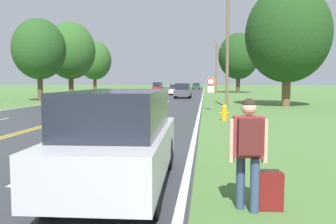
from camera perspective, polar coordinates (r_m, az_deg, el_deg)
name	(u,v)px	position (r m, az deg, el deg)	size (l,w,h in m)	color
hitchhiker_person	(249,143)	(5.55, 12.81, -4.87)	(0.59, 0.43, 1.75)	#38476B
suitcase	(269,191)	(5.88, 15.92, -12.10)	(0.42, 0.21, 0.65)	maroon
fire_hydrant	(224,112)	(18.44, 9.01, -0.05)	(0.46, 0.30, 0.82)	gold
traffic_sign	(211,85)	(24.54, 6.90, 4.25)	(0.60, 0.10, 2.30)	gray
utility_pole_midground	(227,47)	(28.14, 9.52, 10.29)	(1.80, 0.24, 9.00)	brown
utility_pole_far	(216,68)	(59.12, 7.77, 7.05)	(1.80, 0.24, 8.14)	brown
tree_left_verge	(238,56)	(63.78, 11.24, 8.77)	(6.96, 6.96, 10.38)	#473828
tree_behind_sign	(70,51)	(47.68, -15.39, 9.43)	(6.31, 6.31, 9.52)	brown
tree_mid_treeline	(288,34)	(30.31, 18.66, 11.72)	(6.65, 6.65, 9.55)	brown
tree_right_cluster	(95,60)	(62.85, -11.70, 8.09)	(5.74, 5.74, 8.88)	brown
tree_far_back	(39,49)	(38.77, -19.98, 9.43)	(5.32, 5.32, 8.31)	brown
car_silver_suv_approaching	(120,137)	(6.75, -7.68, -3.94)	(1.92, 4.80, 1.84)	black
car_dark_grey_van_mid_near	(183,90)	(42.55, 2.42, 3.50)	(1.96, 4.21, 1.77)	black
car_white_hatchback_mid_far	(177,89)	(52.18, 1.38, 3.64)	(1.93, 4.00, 1.54)	black
car_red_van_receding	(158,86)	(75.20, -1.66, 4.12)	(1.88, 4.48, 1.80)	black
car_dark_green_sedan_distant	(196,86)	(89.81, 4.57, 4.18)	(2.01, 4.54, 1.57)	black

